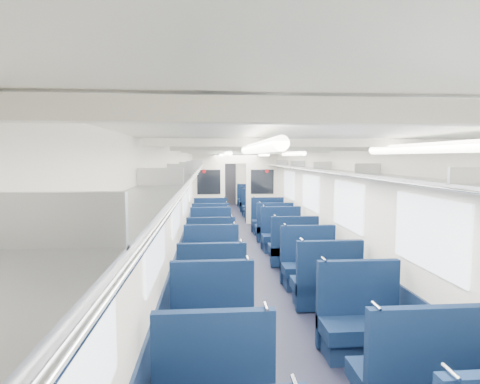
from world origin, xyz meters
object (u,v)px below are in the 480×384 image
seat_11 (309,268)px  seat_24 (210,204)px  seat_13 (293,250)px  seat_19 (268,222)px  seat_22 (210,208)px  seat_15 (282,237)px  bulkhead (236,187)px  seat_23 (255,208)px  end_door (228,183)px  seat_12 (211,251)px  seat_5 (414,383)px  seat_6 (213,326)px  seat_7 (361,325)px  seat_21 (258,212)px  seat_26 (210,201)px  seat_9 (326,286)px  seat_16 (211,230)px  seat_14 (211,238)px  seat_25 (251,204)px  seat_20 (210,212)px  seat_8 (212,290)px  seat_18 (211,223)px  seat_27 (248,200)px  seat_10 (212,267)px  seat_17 (274,229)px

seat_11 → seat_24: same height
seat_13 → seat_19: same height
seat_22 → seat_15: bearing=-73.0°
bulkhead → seat_23: size_ratio=2.63×
seat_24 → seat_11: bearing=-79.6°
seat_11 → seat_22: 8.12m
end_door → seat_12: size_ratio=1.88×
seat_5 → seat_6: same height
end_door → seat_7: 13.88m
seat_7 → seat_12: 3.90m
seat_5 → seat_6: 2.06m
seat_5 → seat_21: 10.13m
seat_26 → seat_13: bearing=-79.4°
seat_9 → seat_22: size_ratio=1.00×
seat_13 → seat_16: 2.82m
seat_14 → seat_25: (1.66, 6.51, 0.00)m
seat_21 → seat_23: size_ratio=1.00×
seat_20 → seat_23: (1.66, 1.02, 0.00)m
seat_6 → seat_8: same height
seat_19 → bulkhead: bearing=117.1°
bulkhead → seat_18: bearing=-117.1°
seat_5 → seat_26: same height
seat_15 → seat_19: same height
seat_27 → seat_18: bearing=-106.4°
end_door → seat_10: end_door is taller
seat_7 → seat_15: bearing=90.0°
seat_23 → bulkhead: bearing=-117.3°
seat_25 → seat_10: bearing=-100.6°
seat_11 → seat_13: (0.00, 1.27, 0.00)m
seat_17 → seat_7: bearing=-90.0°
seat_7 → seat_8: same height
seat_12 → seat_25: size_ratio=1.00×
seat_16 → seat_24: 5.49m
seat_6 → seat_19: same height
seat_15 → seat_22: bearing=107.0°
seat_8 → seat_23: (1.66, 8.82, 0.00)m
seat_22 → seat_24: 1.09m
seat_19 → seat_27: same height
seat_23 → seat_26: bearing=125.8°
seat_10 → seat_15: same height
seat_9 → seat_21: bearing=90.0°
seat_23 → seat_25: size_ratio=1.00×
seat_6 → seat_15: bearing=70.3°
seat_20 → seat_24: (0.00, 2.21, 0.00)m
seat_10 → seat_19: bearing=69.4°
seat_13 → seat_27: bearing=90.0°
seat_6 → seat_10: 2.33m
seat_24 → seat_9: bearing=-80.6°
seat_8 → seat_23: same height
seat_10 → seat_20: size_ratio=1.00×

